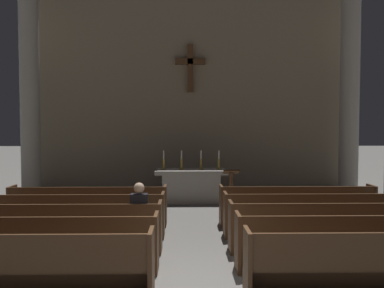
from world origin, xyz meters
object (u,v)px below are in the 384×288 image
pew_right_row_3 (326,226)px  candlestick_outer_left (164,164)px  candlestick_inner_right (201,164)px  column_right_third (350,93)px  pew_left_row_1 (19,265)px  pew_right_row_5 (297,205)px  candlestick_outer_right (219,164)px  pew_left_row_3 (63,227)px  lectern (231,191)px  pew_left_row_2 (44,243)px  pew_left_row_5 (89,206)px  pew_left_row_4 (77,215)px  pew_right_row_2 (348,242)px  candlestick_inner_left (182,164)px  altar (191,185)px  pew_right_row_4 (310,214)px  pew_right_row_1 (377,263)px  column_left_third (30,93)px  lone_worshipper (140,215)px

pew_right_row_3 → candlestick_outer_left: 5.99m
candlestick_inner_right → column_right_third: bearing=9.7°
pew_left_row_1 → pew_right_row_5: 6.39m
pew_right_row_5 → candlestick_outer_left: bearing=138.7°
pew_right_row_5 → candlestick_outer_right: 3.41m
pew_left_row_3 → lectern: size_ratio=3.18×
pew_left_row_2 → pew_left_row_5: (0.00, 3.04, 0.00)m
pew_left_row_4 → pew_right_row_3: 5.04m
pew_left_row_2 → lectern: 5.94m
pew_right_row_2 → candlestick_outer_right: (-1.62, 5.95, 0.71)m
pew_right_row_2 → candlestick_inner_right: bearing=110.0°
candlestick_inner_left → altar: bearing=0.0°
pew_left_row_1 → pew_right_row_4: same height
pew_left_row_4 → lectern: size_ratio=3.18×
pew_left_row_2 → pew_right_row_1: same height
pew_left_row_4 → lectern: (3.57, 2.73, 0.07)m
pew_right_row_4 → candlestick_inner_right: 4.54m
pew_right_row_1 → pew_right_row_2: size_ratio=1.00×
column_right_third → column_left_third: bearing=180.0°
pew_right_row_4 → candlestick_outer_left: candlestick_outer_left is taller
pew_right_row_5 → lectern: size_ratio=3.18×
pew_left_row_4 → pew_right_row_2: bearing=-22.3°
column_left_third → altar: column_left_third is taller
altar → candlestick_inner_left: (-0.30, -0.00, 0.66)m
column_left_third → candlestick_inner_left: 5.47m
candlestick_outer_left → pew_right_row_3: bearing=-56.1°
pew_right_row_2 → lectern: lectern is taller
pew_left_row_5 → pew_right_row_5: (4.94, 0.00, 0.00)m
pew_right_row_3 → column_right_third: size_ratio=0.52×
pew_left_row_3 → candlestick_inner_left: (2.17, 4.94, 0.71)m
pew_left_row_3 → lone_worshipper: (1.42, 0.04, 0.22)m
pew_left_row_2 → altar: 6.45m
pew_right_row_3 → pew_right_row_5: size_ratio=1.00×
pew_right_row_1 → candlestick_inner_right: size_ratio=6.27×
pew_left_row_5 → altar: altar is taller
candlestick_outer_right → pew_left_row_2: bearing=-119.2°
candlestick_inner_right → candlestick_outer_right: 0.55m
pew_left_row_2 → column_right_third: column_right_third is taller
pew_right_row_4 → column_left_third: column_left_third is taller
pew_left_row_5 → lone_worshipper: (1.42, -1.99, 0.22)m
pew_right_row_1 → candlestick_outer_left: size_ratio=6.27×
pew_left_row_5 → pew_right_row_3: 5.34m
pew_left_row_2 → column_right_third: (7.69, 6.80, 2.94)m
pew_right_row_5 → altar: size_ratio=1.67×
pew_right_row_4 → column_left_third: size_ratio=0.52×
candlestick_inner_right → lone_worshipper: size_ratio=0.44×
pew_left_row_5 → altar: bearing=49.7°
pew_right_row_5 → pew_left_row_4: bearing=-168.4°
pew_left_row_2 → candlestick_inner_left: 6.38m
pew_right_row_4 → altar: altar is taller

